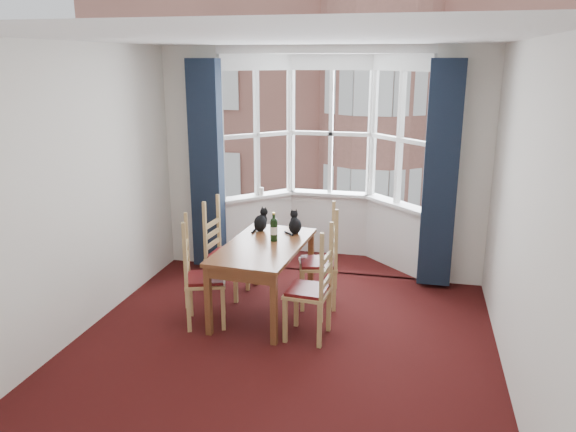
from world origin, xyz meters
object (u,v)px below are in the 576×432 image
(chair_right_near, at_px, (317,293))
(chair_right_far, at_px, (326,264))
(chair_left_far, at_px, (220,255))
(chair_left_near, at_px, (196,280))
(cat_left, at_px, (261,222))
(candle_tall, at_px, (261,191))
(cat_right, at_px, (295,224))
(dining_table, at_px, (264,253))
(wine_bottle, at_px, (274,229))

(chair_right_near, xyz_separation_m, chair_right_far, (-0.04, 0.80, 0.00))
(chair_left_far, height_order, chair_right_near, same)
(chair_left_near, relative_size, cat_left, 3.31)
(chair_left_far, xyz_separation_m, candle_tall, (0.12, 1.34, 0.45))
(chair_left_near, height_order, candle_tall, candle_tall)
(cat_right, relative_size, candle_tall, 2.55)
(chair_right_far, bearing_deg, chair_left_far, 179.39)
(dining_table, bearing_deg, cat_right, 63.00)
(candle_tall, bearing_deg, chair_right_far, -50.59)
(chair_right_near, distance_m, chair_right_far, 0.80)
(cat_right, relative_size, wine_bottle, 0.88)
(dining_table, bearing_deg, cat_left, 109.01)
(cat_right, distance_m, wine_bottle, 0.35)
(chair_left_far, relative_size, wine_bottle, 2.95)
(wine_bottle, bearing_deg, chair_right_near, -47.06)
(cat_left, bearing_deg, chair_left_near, -114.89)
(chair_left_near, bearing_deg, chair_right_near, -1.60)
(chair_left_near, xyz_separation_m, chair_right_near, (1.25, -0.03, 0.00))
(chair_left_near, distance_m, chair_left_far, 0.78)
(chair_right_near, height_order, cat_left, cat_left)
(cat_left, xyz_separation_m, candle_tall, (-0.33, 1.20, 0.06))
(chair_left_near, xyz_separation_m, wine_bottle, (0.66, 0.60, 0.42))
(cat_left, bearing_deg, dining_table, -70.99)
(chair_right_near, height_order, chair_right_far, same)
(chair_right_near, relative_size, cat_left, 3.31)
(wine_bottle, bearing_deg, candle_tall, 110.44)
(chair_right_far, bearing_deg, cat_left, 169.07)
(dining_table, distance_m, chair_left_far, 0.73)
(candle_tall, bearing_deg, cat_left, -74.59)
(wine_bottle, distance_m, candle_tall, 1.62)
(dining_table, height_order, chair_right_near, chair_right_near)
(candle_tall, bearing_deg, dining_table, -73.55)
(chair_left_far, relative_size, cat_right, 3.35)
(chair_left_far, relative_size, chair_right_near, 1.00)
(chair_right_far, relative_size, cat_left, 3.31)
(cat_right, bearing_deg, chair_left_near, -132.35)
(chair_right_near, relative_size, candle_tall, 8.55)
(chair_left_near, distance_m, candle_tall, 2.16)
(chair_left_far, height_order, candle_tall, candle_tall)
(chair_left_near, height_order, chair_left_far, same)
(chair_left_near, bearing_deg, chair_left_far, 91.94)
(chair_left_far, relative_size, candle_tall, 8.55)
(chair_right_far, xyz_separation_m, cat_right, (-0.38, 0.14, 0.39))
(chair_left_near, xyz_separation_m, cat_right, (0.82, 0.90, 0.39))
(dining_table, relative_size, chair_right_far, 1.63)
(chair_right_near, xyz_separation_m, cat_right, (-0.42, 0.94, 0.39))
(dining_table, relative_size, chair_left_far, 1.63)
(chair_right_near, height_order, candle_tall, candle_tall)
(wine_bottle, bearing_deg, chair_left_near, -137.97)
(chair_left_near, distance_m, chair_right_near, 1.25)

